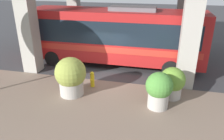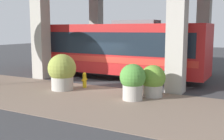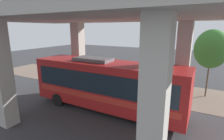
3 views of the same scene
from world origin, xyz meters
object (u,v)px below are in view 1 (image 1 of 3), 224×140
at_px(bus, 115,34).
at_px(planter_front, 159,89).
at_px(fire_hydrant, 92,79).
at_px(planter_back, 71,76).
at_px(planter_middle, 172,83).

height_order(bus, planter_front, bus).
distance_m(fire_hydrant, planter_back, 1.39).
bearing_deg(bus, fire_hydrant, 173.45).
bearing_deg(planter_front, planter_back, 87.26).
bearing_deg(bus, planter_front, -147.43).
distance_m(bus, planter_back, 4.88).
height_order(planter_middle, planter_back, planter_back).
bearing_deg(planter_middle, planter_front, 150.90).
relative_size(planter_front, planter_middle, 1.09).
bearing_deg(fire_hydrant, bus, -6.55).
xyz_separation_m(planter_front, planter_middle, (1.06, -0.59, -0.10)).
xyz_separation_m(fire_hydrant, planter_middle, (-0.17, -4.08, 0.36)).
height_order(fire_hydrant, planter_middle, planter_middle).
bearing_deg(planter_back, fire_hydrant, -35.66).
relative_size(fire_hydrant, planter_front, 0.52).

